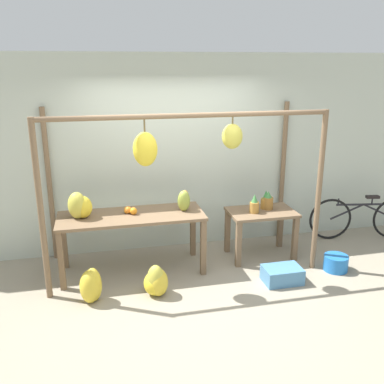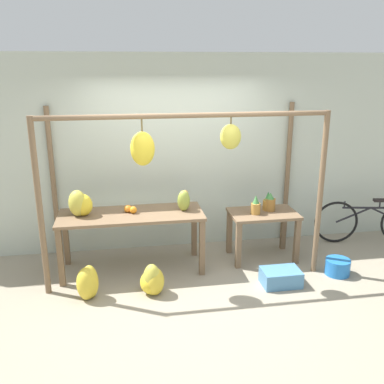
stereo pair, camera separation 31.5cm
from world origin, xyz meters
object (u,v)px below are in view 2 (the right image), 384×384
at_px(orange_pile, 129,209).
at_px(parked_bicycle, 369,221).
at_px(fruit_crate_white, 281,277).
at_px(blue_bucket, 338,267).
at_px(banana_pile_on_table, 80,204).
at_px(papaya_pile, 184,200).
at_px(banana_pile_ground_right, 153,281).
at_px(banana_pile_ground_left, 88,283).
at_px(pineapple_cluster, 265,204).

height_order(orange_pile, parked_bicycle, orange_pile).
xyz_separation_m(fruit_crate_white, blue_bucket, (0.83, 0.14, 0.00)).
height_order(banana_pile_on_table, papaya_pile, banana_pile_on_table).
bearing_deg(blue_bucket, banana_pile_ground_right, -177.62).
xyz_separation_m(orange_pile, banana_pile_ground_left, (-0.52, -0.72, -0.64)).
bearing_deg(orange_pile, pineapple_cluster, 1.14).
bearing_deg(fruit_crate_white, blue_bucket, 9.74).
bearing_deg(fruit_crate_white, parked_bicycle, 29.87).
relative_size(orange_pile, banana_pile_ground_left, 0.45).
xyz_separation_m(banana_pile_ground_right, fruit_crate_white, (1.59, -0.04, -0.07)).
bearing_deg(papaya_pile, banana_pile_on_table, 179.64).
bearing_deg(fruit_crate_white, banana_pile_ground_right, 178.48).
distance_m(banana_pile_ground_right, blue_bucket, 2.43).
bearing_deg(banana_pile_ground_right, fruit_crate_white, -1.52).
distance_m(orange_pile, papaya_pile, 0.72).
relative_size(banana_pile_ground_left, banana_pile_ground_right, 1.04).
bearing_deg(orange_pile, parked_bicycle, 3.85).
bearing_deg(pineapple_cluster, banana_pile_ground_right, -154.45).
xyz_separation_m(pineapple_cluster, blue_bucket, (0.79, -0.68, -0.69)).
bearing_deg(pineapple_cluster, banana_pile_on_table, -178.34).
xyz_separation_m(banana_pile_ground_right, papaya_pile, (0.48, 0.70, 0.76)).
relative_size(pineapple_cluster, blue_bucket, 1.19).
bearing_deg(banana_pile_ground_right, parked_bicycle, 16.26).
bearing_deg(parked_bicycle, fruit_crate_white, -150.13).
height_order(banana_pile_on_table, fruit_crate_white, banana_pile_on_table).
bearing_deg(papaya_pile, fruit_crate_white, -33.88).
height_order(pineapple_cluster, fruit_crate_white, pineapple_cluster).
distance_m(fruit_crate_white, blue_bucket, 0.85).
xyz_separation_m(parked_bicycle, papaya_pile, (-2.90, -0.29, 0.58)).
bearing_deg(parked_bicycle, papaya_pile, -174.37).
xyz_separation_m(orange_pile, pineapple_cluster, (1.86, 0.04, -0.04)).
distance_m(orange_pile, banana_pile_ground_left, 1.09).
xyz_separation_m(banana_pile_ground_right, parked_bicycle, (3.38, 0.99, 0.18)).
xyz_separation_m(blue_bucket, papaya_pile, (-1.94, 0.60, 0.83)).
xyz_separation_m(banana_pile_ground_left, blue_bucket, (3.17, 0.08, -0.09)).
bearing_deg(pineapple_cluster, blue_bucket, -40.65).
relative_size(pineapple_cluster, fruit_crate_white, 0.80).
bearing_deg(banana_pile_ground_right, blue_bucket, 2.38).
bearing_deg(blue_bucket, parked_bicycle, 42.78).
bearing_deg(banana_pile_on_table, parked_bicycle, 3.76).
relative_size(banana_pile_ground_right, papaya_pile, 1.43).
bearing_deg(banana_pile_ground_left, papaya_pile, 28.71).
relative_size(banana_pile_on_table, fruit_crate_white, 0.79).
height_order(orange_pile, banana_pile_ground_right, orange_pile).
relative_size(orange_pile, parked_bicycle, 0.11).
bearing_deg(banana_pile_on_table, banana_pile_ground_right, -40.16).
distance_m(pineapple_cluster, parked_bicycle, 1.82).
distance_m(orange_pile, blue_bucket, 2.83).
distance_m(banana_pile_on_table, parked_bicycle, 4.28).
xyz_separation_m(banana_pile_ground_left, papaya_pile, (1.23, 0.68, 0.73)).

